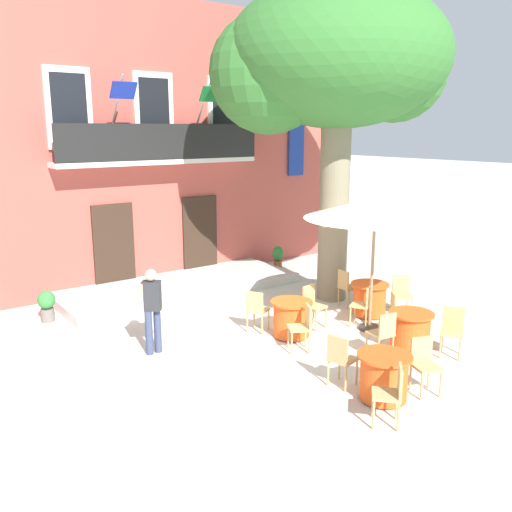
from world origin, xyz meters
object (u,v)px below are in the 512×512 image
cafe_chair_near_tree_2 (383,332)px  cafe_table_far_side (291,318)px  cafe_table_front (384,377)px  cafe_chair_near_tree_1 (398,311)px  cafe_chair_far_side_2 (257,308)px  cafe_chair_middle_2 (364,303)px  cafe_chair_near_tree_0 (452,328)px  ground_planter_left (47,304)px  plane_tree (335,64)px  cafe_chair_middle_1 (346,286)px  cafe_chair_far_side_0 (303,325)px  ground_planter_right (278,257)px  cafe_chair_middle_0 (402,292)px  cafe_umbrella (375,208)px  cafe_chair_front_1 (392,391)px  cafe_table_near_tree (410,331)px  cafe_chair_front_2 (424,361)px  cafe_chair_far_side_1 (312,303)px  pedestrian_near_entrance (152,306)px  cafe_chair_front_0 (341,357)px  cafe_table_middle (369,299)px

cafe_chair_near_tree_2 → cafe_table_far_side: (-0.64, 1.86, -0.14)m
cafe_table_far_side → cafe_table_front: bearing=-101.1°
cafe_chair_near_tree_1 → cafe_table_front: (-2.36, -1.65, -0.14)m
cafe_table_far_side → cafe_chair_far_side_2: (-0.43, 0.62, 0.14)m
cafe_chair_middle_2 → cafe_chair_near_tree_0: bearing=-84.7°
cafe_chair_far_side_2 → ground_planter_left: (-3.33, 3.31, -0.14)m
cafe_table_front → ground_planter_left: bearing=115.0°
plane_tree → cafe_table_front: plane_tree is taller
cafe_chair_middle_1 → cafe_chair_near_tree_1: bearing=-104.5°
cafe_chair_far_side_0 → ground_planter_right: 6.15m
cafe_chair_middle_0 → cafe_chair_far_side_2: 3.51m
plane_tree → cafe_umbrella: bearing=-111.0°
ground_planter_left → cafe_chair_front_1: bearing=-70.0°
cafe_table_near_tree → ground_planter_left: size_ratio=1.23×
cafe_chair_near_tree_1 → cafe_chair_near_tree_2: 1.30m
cafe_chair_near_tree_1 → cafe_chair_front_1: size_ratio=1.00×
plane_tree → cafe_table_near_tree: 6.30m
cafe_chair_front_1 → ground_planter_right: cafe_chair_front_1 is taller
cafe_chair_front_2 → cafe_chair_far_side_1: same height
cafe_table_near_tree → cafe_chair_far_side_1: cafe_chair_far_side_1 is taller
cafe_chair_middle_2 → pedestrian_near_entrance: size_ratio=0.55×
cafe_chair_far_side_2 → pedestrian_near_entrance: bearing=172.4°
cafe_chair_near_tree_0 → cafe_chair_far_side_0: same height
cafe_umbrella → pedestrian_near_entrance: 4.84m
cafe_chair_middle_1 → ground_planter_right: (0.87, 3.70, -0.12)m
cafe_umbrella → cafe_table_near_tree: bearing=-99.6°
cafe_table_front → cafe_umbrella: (2.16, 2.21, 2.22)m
cafe_chair_middle_1 → cafe_chair_middle_2: bearing=-119.5°
cafe_table_front → cafe_chair_far_side_0: (0.27, 2.22, 0.14)m
cafe_chair_middle_2 → cafe_chair_far_side_2: same height
cafe_chair_near_tree_2 → cafe_chair_middle_1: (1.66, 2.54, 0.00)m
plane_tree → cafe_chair_far_side_1: (-1.68, -1.26, -5.10)m
cafe_table_front → pedestrian_near_entrance: (-2.08, 3.83, 0.54)m
plane_tree → cafe_chair_far_side_2: 5.90m
cafe_table_near_tree → ground_planter_right: (1.78, 6.28, 0.02)m
plane_tree → cafe_table_far_side: 5.95m
plane_tree → cafe_chair_front_0: plane_tree is taller
cafe_chair_middle_0 → cafe_chair_far_side_2: (-3.35, 1.07, 0.00)m
cafe_chair_near_tree_1 → ground_planter_left: 7.60m
cafe_chair_front_1 → ground_planter_right: (4.24, 7.86, -0.12)m
cafe_chair_far_side_2 → ground_planter_left: bearing=135.2°
cafe_table_near_tree → cafe_chair_near_tree_1: size_ratio=0.95×
cafe_table_near_tree → cafe_chair_middle_1: (0.91, 2.58, 0.14)m
cafe_chair_far_side_2 → pedestrian_near_entrance: (-2.22, 0.30, 0.40)m
cafe_chair_near_tree_2 → cafe_chair_middle_2: size_ratio=1.00×
cafe_table_near_tree → cafe_chair_far_side_1: (-0.66, 2.07, 0.14)m
cafe_chair_front_0 → ground_planter_right: 7.68m
cafe_chair_near_tree_0 → cafe_chair_far_side_2: same height
cafe_chair_middle_1 → cafe_chair_front_1: (-3.37, -4.16, 0.00)m
cafe_chair_near_tree_1 → cafe_table_middle: cafe_chair_near_tree_1 is taller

